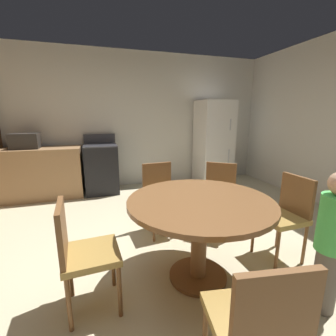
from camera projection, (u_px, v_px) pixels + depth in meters
ground_plane at (175, 265)px, 2.30m from camera, size 14.00×14.00×0.00m
wall_back at (129, 121)px, 4.76m from camera, size 6.07×0.12×2.70m
kitchen_counter at (29, 174)px, 4.06m from camera, size 1.77×0.60×0.90m
oven_range at (102, 168)px, 4.41m from camera, size 0.60×0.60×1.10m
refrigerator at (213, 143)px, 4.93m from camera, size 0.68×0.68×1.76m
microwave at (25, 141)px, 3.93m from camera, size 0.44×0.32×0.26m
dining_table at (200, 216)px, 2.00m from camera, size 1.25×1.25×0.76m
chair_west at (81, 250)px, 1.68m from camera, size 0.43×0.43×0.87m
chair_south at (257, 324)px, 1.08m from camera, size 0.45×0.45×0.87m
chair_north at (160, 193)px, 2.90m from camera, size 0.44×0.44×0.87m
chair_northeast at (219, 193)px, 2.90m from camera, size 0.56×0.56×0.87m
chair_east at (286, 212)px, 2.33m from camera, size 0.41×0.41×0.87m
person_child at (332, 240)px, 1.66m from camera, size 0.31×0.31×1.09m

